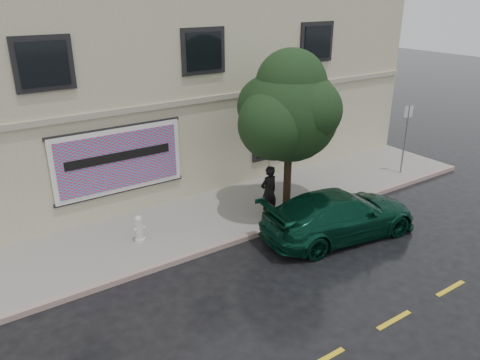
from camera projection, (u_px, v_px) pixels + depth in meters
ground at (295, 254)px, 13.45m from camera, size 90.00×90.00×0.00m
sidewalk at (233, 211)px, 15.91m from camera, size 20.00×3.50×0.15m
curb at (264, 231)px, 14.57m from camera, size 20.00×0.18×0.16m
road_marking at (394, 320)px, 10.76m from camera, size 19.00×0.12×0.01m
building at (155, 84)px, 19.01m from camera, size 20.00×8.12×7.00m
billboard at (119, 161)px, 14.77m from camera, size 4.30×0.16×2.20m
car at (340, 214)px, 14.21m from camera, size 5.24×2.87×1.45m
pedestrian at (269, 192)px, 14.98m from camera, size 0.68×0.47×1.78m
umbrella at (270, 155)px, 14.50m from camera, size 1.15×1.15×0.73m
street_tree at (290, 113)px, 14.66m from camera, size 3.09×3.09×4.88m
fire_hydrant at (139, 229)px, 13.73m from camera, size 0.34×0.31×0.82m
sign_pole at (406, 133)px, 18.40m from camera, size 0.32×0.16×2.80m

